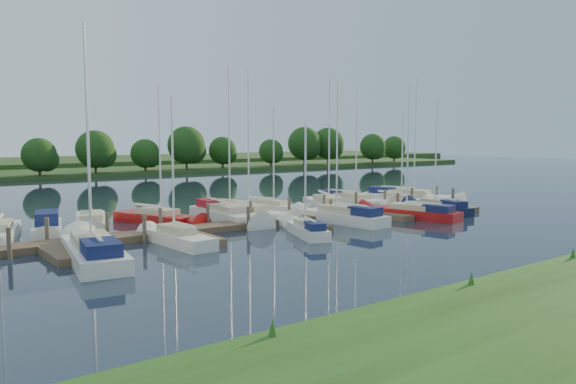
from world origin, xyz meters
TOP-DOWN VIEW (x-y plane):
  - ground at (0.00, 0.00)m, footprint 260.00×260.00m
  - dock at (0.00, 7.31)m, footprint 40.00×6.00m
  - mooring_pilings at (0.00, 8.43)m, footprint 38.24×2.84m
  - far_shore at (0.00, 75.00)m, footprint 180.00×30.00m
  - distant_hill at (0.00, 100.00)m, footprint 220.00×40.00m
  - treeline at (2.19, 61.84)m, footprint 146.67×9.60m
  - motorboat at (-14.62, 13.16)m, footprint 2.96×6.13m
  - sailboat_n_2 at (-11.58, 13.97)m, footprint 3.88×8.29m
  - sailboat_n_3 at (-7.14, 12.96)m, footprint 4.03×7.99m
  - sailboat_n_4 at (-2.56, 11.24)m, footprint 2.56×9.26m
  - sailboat_n_5 at (-1.02, 10.98)m, footprint 3.79×9.03m
  - sailboat_n_6 at (3.02, 13.44)m, footprint 3.49×7.11m
  - sailboat_n_7 at (6.97, 10.92)m, footprint 5.43×9.06m
  - sailboat_n_8 at (11.37, 12.64)m, footprint 2.75×8.75m
  - sailboat_n_9 at (15.38, 10.61)m, footprint 2.65×7.33m
  - sailboat_n_10 at (17.44, 11.26)m, footprint 5.06×9.44m
  - sailboat_s_0 at (-14.69, 3.90)m, footprint 3.58×9.70m
  - sailboat_s_1 at (-9.56, 5.07)m, footprint 1.97×6.86m
  - sailboat_s_2 at (-1.77, 2.79)m, footprint 2.98×5.71m
  - sailboat_s_3 at (3.54, 5.48)m, footprint 2.70×8.28m
  - sailboat_s_4 at (9.42, 4.03)m, footprint 3.47×8.22m
  - sailboat_s_5 at (13.72, 4.97)m, footprint 3.23×7.48m

SIDE VIEW (x-z plane):
  - ground at x=0.00m, z-range 0.00..0.00m
  - dock at x=0.00m, z-range 0.00..0.40m
  - sailboat_n_9 at x=15.38m, z-range -4.34..4.87m
  - sailboat_n_6 at x=3.02m, z-range -4.26..4.79m
  - sailboat_n_2 at x=-11.58m, z-range -4.96..5.50m
  - sailboat_n_3 at x=-7.14m, z-range -4.84..5.39m
  - sailboat_n_5 at x=-1.02m, z-range -5.41..5.97m
  - sailboat_s_1 at x=-9.56m, z-range -4.18..4.74m
  - sailboat_n_7 at x=6.97m, z-range -5.66..6.23m
  - far_shore at x=0.00m, z-range 0.00..0.60m
  - sailboat_s_2 at x=-1.77m, z-range -3.44..4.07m
  - sailboat_n_8 at x=11.37m, z-range -5.18..5.82m
  - sailboat_s_4 at x=9.42m, z-range -4.87..5.51m
  - sailboat_s_5 at x=13.72m, z-range -4.44..5.08m
  - sailboat_n_10 at x=17.44m, z-range -5.71..6.38m
  - sailboat_n_4 at x=-2.56m, z-range -5.56..6.24m
  - sailboat_s_0 at x=-14.69m, z-range -5.78..6.46m
  - sailboat_s_3 at x=3.54m, z-range -4.97..5.65m
  - motorboat at x=-14.62m, z-range -0.53..1.26m
  - mooring_pilings at x=0.00m, z-range -0.40..1.60m
  - distant_hill at x=0.00m, z-range 0.00..1.40m
  - treeline at x=2.19m, z-range 0.00..8.07m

